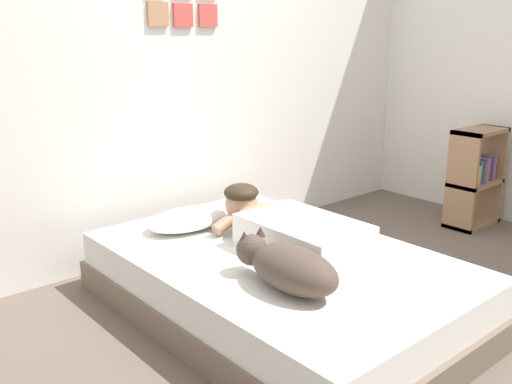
# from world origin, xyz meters

# --- Properties ---
(ground_plane) EXTENTS (12.78, 12.78, 0.00)m
(ground_plane) POSITION_xyz_m (0.00, 0.00, 0.00)
(ground_plane) COLOR #66564C
(back_wall) EXTENTS (4.39, 0.12, 2.50)m
(back_wall) POSITION_xyz_m (0.00, 1.42, 1.25)
(back_wall) COLOR silver
(back_wall) RESTS_ON ground
(bed) EXTENTS (1.31, 2.00, 0.34)m
(bed) POSITION_xyz_m (-0.23, 0.21, 0.17)
(bed) COLOR #726051
(bed) RESTS_ON ground
(pillow) EXTENTS (0.52, 0.32, 0.11)m
(pillow) POSITION_xyz_m (-0.35, 0.85, 0.40)
(pillow) COLOR white
(pillow) RESTS_ON bed
(person_lying) EXTENTS (0.43, 0.92, 0.27)m
(person_lying) POSITION_xyz_m (-0.13, 0.28, 0.45)
(person_lying) COLOR white
(person_lying) RESTS_ON bed
(dog) EXTENTS (0.26, 0.57, 0.21)m
(dog) POSITION_xyz_m (-0.47, -0.11, 0.44)
(dog) COLOR #4C3D33
(dog) RESTS_ON bed
(coffee_cup) EXTENTS (0.12, 0.09, 0.07)m
(coffee_cup) POSITION_xyz_m (-0.08, 0.59, 0.38)
(coffee_cup) COLOR teal
(coffee_cup) RESTS_ON bed
(cell_phone) EXTENTS (0.07, 0.14, 0.01)m
(cell_phone) POSITION_xyz_m (0.02, 0.13, 0.35)
(cell_phone) COLOR black
(cell_phone) RESTS_ON bed
(bookshelf) EXTENTS (0.45, 0.24, 0.75)m
(bookshelf) POSITION_xyz_m (1.89, 0.28, 0.39)
(bookshelf) COLOR #997251
(bookshelf) RESTS_ON ground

